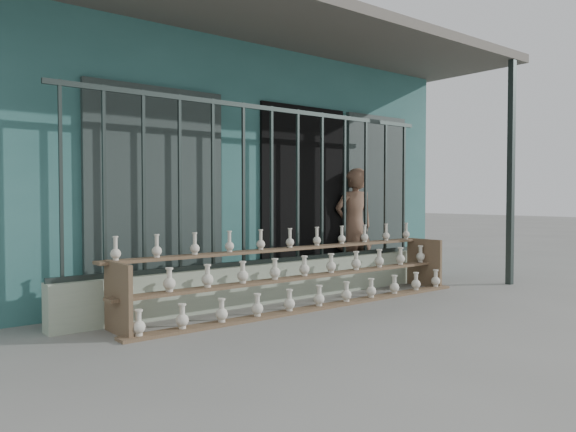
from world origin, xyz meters
TOP-DOWN VIEW (x-y plane):
  - ground at (0.00, 0.00)m, footprint 60.00×60.00m
  - workshop_building at (0.00, 4.23)m, footprint 7.40×6.60m
  - parapet_wall at (0.00, 1.30)m, footprint 5.00×0.20m
  - security_fence at (-0.00, 1.30)m, footprint 5.00×0.04m
  - shelf_rack at (0.15, 0.89)m, footprint 4.50×0.68m
  - elderly_woman at (1.70, 1.64)m, footprint 0.66×0.52m

SIDE VIEW (x-z plane):
  - ground at x=0.00m, z-range 0.00..0.00m
  - parapet_wall at x=0.00m, z-range 0.00..0.45m
  - shelf_rack at x=0.15m, z-range -0.07..0.79m
  - elderly_woman at x=1.70m, z-range 0.00..1.61m
  - security_fence at x=0.00m, z-range 0.45..2.25m
  - workshop_building at x=0.00m, z-range 0.02..3.23m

